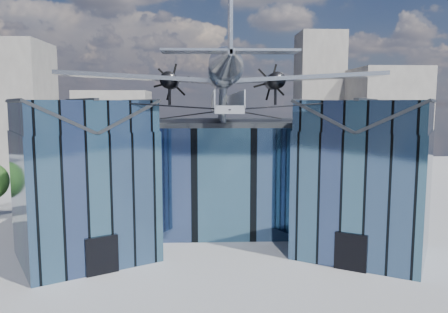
{
  "coord_description": "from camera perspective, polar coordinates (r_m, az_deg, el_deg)",
  "views": [
    {
      "loc": [
        -1.36,
        -33.17,
        11.44
      ],
      "look_at": [
        0.0,
        2.0,
        7.2
      ],
      "focal_mm": 35.0,
      "sensor_mm": 36.0,
      "label": 1
    }
  ],
  "objects": [
    {
      "name": "bg_towers",
      "position": [
        83.71,
        -0.29,
        5.89
      ],
      "size": [
        77.0,
        24.5,
        26.0
      ],
      "color": "gray",
      "rests_on": "ground"
    },
    {
      "name": "museum",
      "position": [
        39.45,
        -0.21,
        -1.73
      ],
      "size": [
        32.88,
        24.5,
        17.6
      ],
      "color": "#3E5C7E",
      "rests_on": "ground"
    },
    {
      "name": "ground_plane",
      "position": [
        35.11,
        0.13,
        -12.15
      ],
      "size": [
        120.0,
        120.0,
        0.0
      ],
      "primitive_type": "plane",
      "color": "gray"
    }
  ]
}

